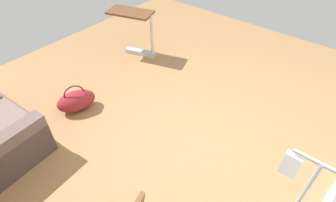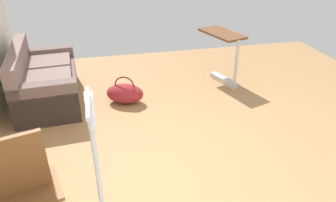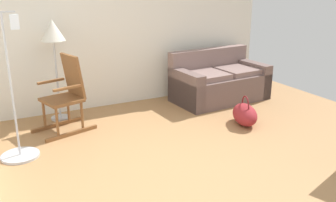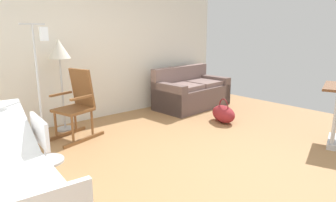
{
  "view_description": "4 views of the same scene",
  "coord_description": "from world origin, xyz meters",
  "px_view_note": "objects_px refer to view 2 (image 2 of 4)",
  "views": [
    {
      "loc": [
        -1.33,
        2.09,
        2.76
      ],
      "look_at": [
        0.11,
        0.33,
        0.76
      ],
      "focal_mm": 28.56,
      "sensor_mm": 36.0,
      "label": 1
    },
    {
      "loc": [
        -2.63,
        0.96,
        2.32
      ],
      "look_at": [
        0.17,
        0.32,
        0.75
      ],
      "focal_mm": 33.6,
      "sensor_mm": 36.0,
      "label": 2
    },
    {
      "loc": [
        -1.68,
        -3.33,
        2.0
      ],
      "look_at": [
        0.18,
        0.32,
        0.67
      ],
      "focal_mm": 39.89,
      "sensor_mm": 36.0,
      "label": 3
    },
    {
      "loc": [
        -2.55,
        -2.6,
        1.61
      ],
      "look_at": [
        0.14,
        0.49,
        0.64
      ],
      "focal_mm": 32.09,
      "sensor_mm": 36.0,
      "label": 4
    }
  ],
  "objects_px": {
    "couch": "(45,82)",
    "rocking_chair": "(27,201)",
    "overbed_table": "(224,52)",
    "duffel_bag": "(125,93)"
  },
  "relations": [
    {
      "from": "overbed_table",
      "to": "couch",
      "type": "bearing_deg",
      "value": 91.36
    },
    {
      "from": "rocking_chair",
      "to": "duffel_bag",
      "type": "height_order",
      "value": "rocking_chair"
    },
    {
      "from": "couch",
      "to": "duffel_bag",
      "type": "height_order",
      "value": "couch"
    },
    {
      "from": "couch",
      "to": "rocking_chair",
      "type": "relative_size",
      "value": 1.58
    },
    {
      "from": "overbed_table",
      "to": "duffel_bag",
      "type": "relative_size",
      "value": 1.39
    },
    {
      "from": "rocking_chair",
      "to": "overbed_table",
      "type": "distance_m",
      "value": 3.81
    },
    {
      "from": "couch",
      "to": "overbed_table",
      "type": "xyz_separation_m",
      "value": [
        0.07,
        -2.86,
        0.23
      ]
    },
    {
      "from": "rocking_chair",
      "to": "overbed_table",
      "type": "bearing_deg",
      "value": -44.61
    },
    {
      "from": "couch",
      "to": "rocking_chair",
      "type": "distance_m",
      "value": 2.66
    },
    {
      "from": "rocking_chair",
      "to": "overbed_table",
      "type": "height_order",
      "value": "rocking_chair"
    }
  ]
}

